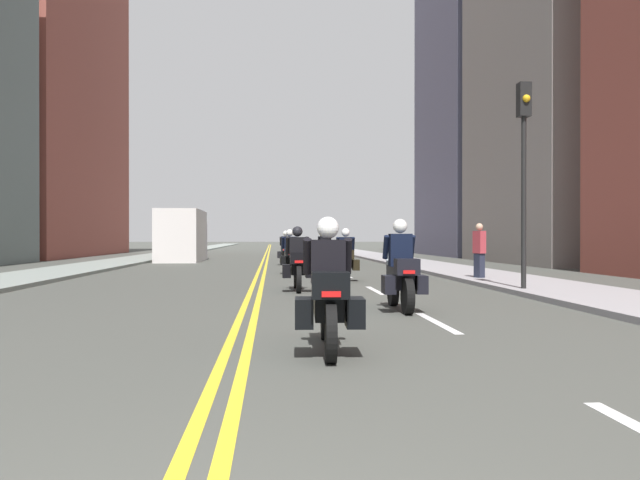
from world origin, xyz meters
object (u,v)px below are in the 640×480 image
object	(u,v)px
parked_truck	(183,238)
traffic_light_near	(524,149)
motorcycle_2	(298,264)
traffic_cone_0	(404,268)
motorcycle_0	(328,296)
pedestrian_0	(479,251)
motorcycle_4	(290,256)
motorcycle_3	(346,259)
motorcycle_5	(325,252)
motorcycle_1	(401,274)
motorcycle_6	(286,251)

from	to	relation	value
parked_truck	traffic_light_near	bearing A→B (deg)	-62.87
motorcycle_2	traffic_cone_0	world-z (taller)	motorcycle_2
traffic_cone_0	motorcycle_0	bearing A→B (deg)	-105.39
motorcycle_2	pedestrian_0	bearing A→B (deg)	27.40
motorcycle_4	traffic_light_near	xyz separation A→B (m)	(5.27, -8.76, 2.77)
traffic_cone_0	traffic_light_near	world-z (taller)	traffic_light_near
motorcycle_3	traffic_light_near	size ratio (longest dim) A/B	0.44
motorcycle_2	motorcycle_5	distance (m)	11.49
motorcycle_3	pedestrian_0	world-z (taller)	pedestrian_0
motorcycle_1	motorcycle_5	distance (m)	15.74
motorcycle_0	motorcycle_6	size ratio (longest dim) A/B	1.03
motorcycle_5	parked_truck	bearing A→B (deg)	129.90
motorcycle_3	traffic_light_near	world-z (taller)	traffic_light_near
motorcycle_5	pedestrian_0	distance (m)	9.35
motorcycle_0	parked_truck	xyz separation A→B (m)	(-5.60, 28.48, 0.62)
motorcycle_0	motorcycle_2	distance (m)	8.38
motorcycle_6	pedestrian_0	size ratio (longest dim) A/B	1.23
motorcycle_3	motorcycle_5	size ratio (longest dim) A/B	0.97
motorcycle_3	motorcycle_6	xyz separation A→B (m)	(-1.61, 11.27, 0.01)
motorcycle_0	pedestrian_0	xyz separation A→B (m)	(5.53, 11.28, 0.25)
motorcycle_4	traffic_cone_0	xyz separation A→B (m)	(3.69, -2.63, -0.32)
motorcycle_3	parked_truck	distance (m)	17.95
motorcycle_0	motorcycle_1	world-z (taller)	motorcycle_1
motorcycle_6	traffic_cone_0	distance (m)	10.59
motorcycle_0	parked_truck	size ratio (longest dim) A/B	0.34
motorcycle_4	motorcycle_1	bearing A→B (deg)	-84.65
motorcycle_4	pedestrian_0	world-z (taller)	pedestrian_0
motorcycle_4	motorcycle_6	distance (m)	7.29
traffic_light_near	motorcycle_6	bearing A→B (deg)	108.21
motorcycle_0	parked_truck	bearing A→B (deg)	103.81
motorcycle_3	motorcycle_5	world-z (taller)	motorcycle_5
motorcycle_6	parked_truck	size ratio (longest dim) A/B	0.33
motorcycle_5	traffic_light_near	distance (m)	13.30
motorcycle_0	motorcycle_4	bearing A→B (deg)	92.70
motorcycle_2	motorcycle_6	xyz separation A→B (m)	(0.01, 14.95, -0.00)
motorcycle_1	pedestrian_0	size ratio (longest dim) A/B	1.20
motorcycle_1	motorcycle_2	size ratio (longest dim) A/B	0.98
motorcycle_5	parked_truck	size ratio (longest dim) A/B	0.34
motorcycle_3	parked_truck	world-z (taller)	parked_truck
motorcycle_5	traffic_light_near	size ratio (longest dim) A/B	0.45
traffic_cone_0	traffic_light_near	bearing A→B (deg)	-75.56
motorcycle_5	traffic_cone_0	size ratio (longest dim) A/B	3.42
motorcycle_2	motorcycle_6	distance (m)	14.95
motorcycle_1	motorcycle_2	xyz separation A→B (m)	(-1.70, 4.36, 0.00)
motorcycle_4	traffic_light_near	world-z (taller)	traffic_light_near
pedestrian_0	motorcycle_4	bearing A→B (deg)	-151.40
motorcycle_6	parked_truck	xyz separation A→B (m)	(-5.59, 5.16, 0.62)
parked_truck	pedestrian_0	bearing A→B (deg)	-57.11
motorcycle_0	traffic_light_near	bearing A→B (deg)	56.75
motorcycle_4	motorcycle_6	bearing A→B (deg)	87.47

